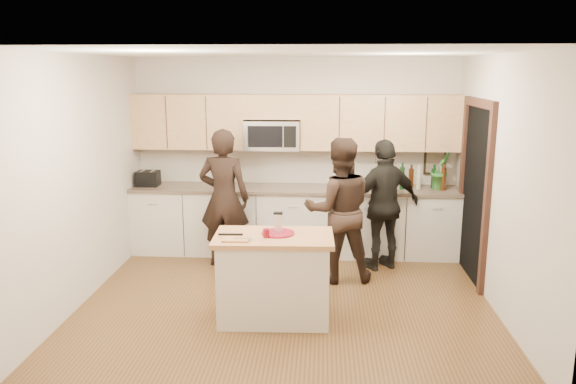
# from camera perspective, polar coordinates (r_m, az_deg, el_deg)

# --- Properties ---
(floor) EXTENTS (4.50, 4.50, 0.00)m
(floor) POSITION_cam_1_polar(r_m,az_deg,el_deg) (6.41, -0.15, -10.93)
(floor) COLOR brown
(floor) RESTS_ON ground
(room_shell) EXTENTS (4.52, 4.02, 2.71)m
(room_shell) POSITION_cam_1_polar(r_m,az_deg,el_deg) (5.94, -0.16, 4.58)
(room_shell) COLOR #B9AD9E
(room_shell) RESTS_ON ground
(back_cabinetry) EXTENTS (4.50, 0.66, 0.94)m
(back_cabinetry) POSITION_cam_1_polar(r_m,az_deg,el_deg) (7.85, 0.65, -2.87)
(back_cabinetry) COLOR beige
(back_cabinetry) RESTS_ON ground
(upper_cabinetry) EXTENTS (4.50, 0.33, 0.75)m
(upper_cabinetry) POSITION_cam_1_polar(r_m,az_deg,el_deg) (7.75, 0.98, 7.24)
(upper_cabinetry) COLOR tan
(upper_cabinetry) RESTS_ON ground
(microwave) EXTENTS (0.76, 0.41, 0.40)m
(microwave) POSITION_cam_1_polar(r_m,az_deg,el_deg) (7.76, -1.59, 5.81)
(microwave) COLOR silver
(microwave) RESTS_ON ground
(doorway) EXTENTS (0.06, 1.25, 2.20)m
(doorway) POSITION_cam_1_polar(r_m,az_deg,el_deg) (7.16, 18.46, 0.62)
(doorway) COLOR black
(doorway) RESTS_ON ground
(framed_picture) EXTENTS (0.30, 0.03, 0.38)m
(framed_picture) POSITION_cam_1_polar(r_m,az_deg,el_deg) (8.11, 14.69, 3.06)
(framed_picture) COLOR black
(framed_picture) RESTS_ON ground
(dish_towel) EXTENTS (0.34, 0.60, 0.48)m
(dish_towel) POSITION_cam_1_polar(r_m,az_deg,el_deg) (7.70, -6.50, -0.74)
(dish_towel) COLOR white
(dish_towel) RESTS_ON ground
(island) EXTENTS (1.22, 0.74, 0.90)m
(island) POSITION_cam_1_polar(r_m,az_deg,el_deg) (5.81, -1.44, -8.63)
(island) COLOR beige
(island) RESTS_ON ground
(red_plate) EXTENTS (0.34, 0.34, 0.02)m
(red_plate) POSITION_cam_1_polar(r_m,az_deg,el_deg) (5.71, -1.01, -4.20)
(red_plate) COLOR maroon
(red_plate) RESTS_ON island
(box_grater) EXTENTS (0.09, 0.06, 0.21)m
(box_grater) POSITION_cam_1_polar(r_m,az_deg,el_deg) (5.68, -1.02, -3.07)
(box_grater) COLOR silver
(box_grater) RESTS_ON red_plate
(drink_glass) EXTENTS (0.06, 0.06, 0.09)m
(drink_glass) POSITION_cam_1_polar(r_m,az_deg,el_deg) (5.58, -2.23, -4.21)
(drink_glass) COLOR maroon
(drink_glass) RESTS_ON island
(cutting_board) EXTENTS (0.26, 0.18, 0.02)m
(cutting_board) POSITION_cam_1_polar(r_m,az_deg,el_deg) (5.52, -5.34, -4.82)
(cutting_board) COLOR #AD7A48
(cutting_board) RESTS_ON island
(tongs) EXTENTS (0.25, 0.04, 0.02)m
(tongs) POSITION_cam_1_polar(r_m,az_deg,el_deg) (5.62, -5.86, -4.31)
(tongs) COLOR black
(tongs) RESTS_ON cutting_board
(knife) EXTENTS (0.19, 0.03, 0.01)m
(knife) POSITION_cam_1_polar(r_m,az_deg,el_deg) (5.51, -4.57, -4.71)
(knife) COLOR silver
(knife) RESTS_ON cutting_board
(toaster) EXTENTS (0.31, 0.24, 0.21)m
(toaster) POSITION_cam_1_polar(r_m,az_deg,el_deg) (8.07, -14.05, 1.35)
(toaster) COLOR black
(toaster) RESTS_ON back_cabinetry
(bottle_cluster) EXTENTS (0.63, 0.24, 0.38)m
(bottle_cluster) POSITION_cam_1_polar(r_m,az_deg,el_deg) (7.86, 13.94, 1.60)
(bottle_cluster) COLOR black
(bottle_cluster) RESTS_ON back_cabinetry
(orchid) EXTENTS (0.36, 0.34, 0.52)m
(orchid) POSITION_cam_1_polar(r_m,az_deg,el_deg) (7.88, 15.27, 2.17)
(orchid) COLOR #31712D
(orchid) RESTS_ON back_cabinetry
(woman_left) EXTENTS (0.70, 0.49, 1.81)m
(woman_left) POSITION_cam_1_polar(r_m,az_deg,el_deg) (7.31, -6.51, -0.63)
(woman_left) COLOR black
(woman_left) RESTS_ON ground
(woman_center) EXTENTS (0.94, 0.78, 1.75)m
(woman_center) POSITION_cam_1_polar(r_m,az_deg,el_deg) (6.78, 5.19, -1.85)
(woman_center) COLOR black
(woman_center) RESTS_ON ground
(woman_right) EXTENTS (1.07, 0.80, 1.68)m
(woman_right) POSITION_cam_1_polar(r_m,az_deg,el_deg) (7.25, 9.78, -1.32)
(woman_right) COLOR black
(woman_right) RESTS_ON ground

